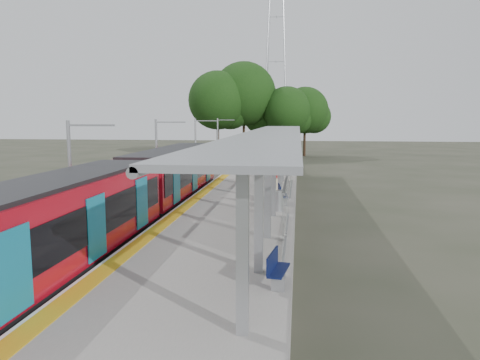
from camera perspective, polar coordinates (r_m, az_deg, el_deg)
name	(u,v)px	position (r m, az deg, el deg)	size (l,w,h in m)	color
ground	(176,330)	(12.94, -7.85, -17.69)	(200.00, 200.00, 0.00)	#474438
trackbed	(187,196)	(32.65, -6.47, -1.92)	(3.00, 70.00, 0.24)	#59544C
platform	(252,192)	(31.84, 1.42, -1.42)	(6.00, 50.00, 1.00)	gray
tactile_strip	(215,183)	(32.11, -3.11, -0.43)	(0.60, 50.00, 0.02)	gold
end_fence	(272,150)	(56.46, 3.94, 3.66)	(6.00, 0.10, 1.20)	#9EA0A5
train	(133,192)	(22.33, -12.91, -1.48)	(2.74, 27.60, 3.62)	black
canopy	(273,140)	(27.54, 3.99, 4.89)	(3.27, 38.00, 3.66)	#9EA0A5
pylon	(276,39)	(85.45, 4.45, 16.72)	(8.00, 4.00, 38.00)	#9EA0A5
tree_cluster	(255,103)	(65.43, 1.83, 9.42)	(18.99, 11.71, 13.14)	#382316
catenary_masts	(158,157)	(31.79, -9.98, 2.83)	(2.08, 48.16, 5.40)	#9EA0A5
bench_near	(276,267)	(12.95, 4.40, -10.57)	(0.60, 1.37, 0.91)	#0F194C
bench_mid	(281,194)	(24.72, 5.08, -1.68)	(0.60, 1.50, 1.00)	#0F194C
bench_far	(293,159)	(45.45, 6.43, 2.62)	(0.54, 1.59, 1.07)	#0F194C
info_pillar_near	(274,193)	(23.54, 4.14, -1.56)	(0.40, 0.40, 1.76)	#C6B891
info_pillar_far	(280,168)	(34.09, 4.85, 1.45)	(0.44, 0.44, 1.96)	#C6B891
litter_bin	(278,201)	(22.80, 4.65, -2.52)	(0.49, 0.49, 1.01)	#9EA0A5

